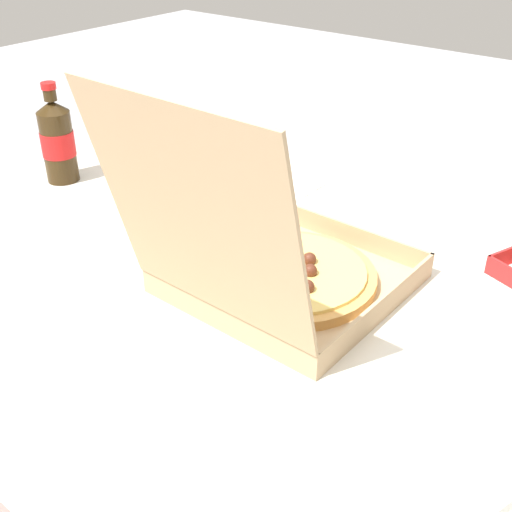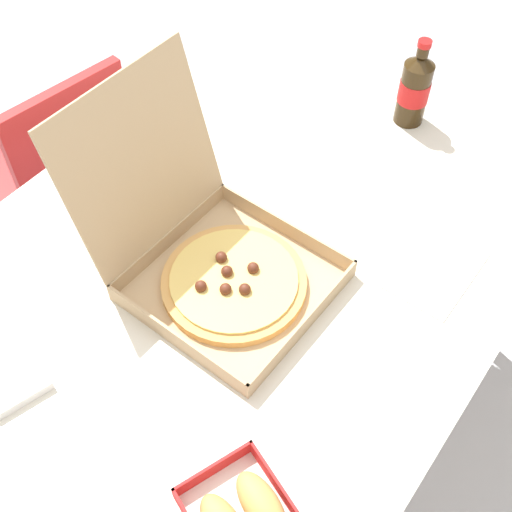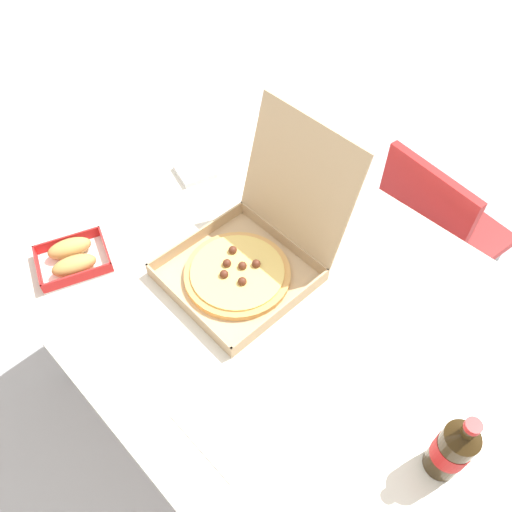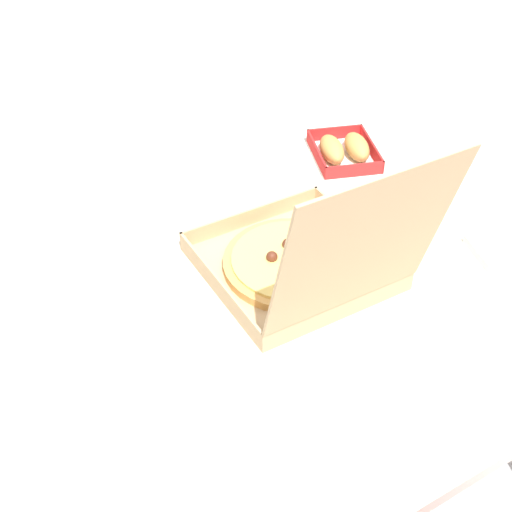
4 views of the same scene
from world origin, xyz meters
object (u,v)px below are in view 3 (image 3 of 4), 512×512
(chair, at_px, (433,231))
(paper_menu, at_px, (224,424))
(pizza_box_open, at_px, (249,256))
(bread_side_box, at_px, (72,258))
(cola_bottle, at_px, (453,449))
(napkin_pile, at_px, (195,171))

(chair, distance_m, paper_menu, 1.14)
(pizza_box_open, height_order, paper_menu, pizza_box_open)
(chair, height_order, paper_menu, chair)
(bread_side_box, height_order, cola_bottle, cola_bottle)
(chair, height_order, napkin_pile, chair)
(chair, distance_m, napkin_pile, 0.90)
(pizza_box_open, bearing_deg, cola_bottle, -6.14)
(pizza_box_open, bearing_deg, chair, 76.12)
(bread_side_box, relative_size, napkin_pile, 2.10)
(pizza_box_open, height_order, cola_bottle, pizza_box_open)
(chair, xyz_separation_m, napkin_pile, (-0.59, -0.61, 0.29))
(chair, bearing_deg, napkin_pile, -134.24)
(chair, xyz_separation_m, bread_side_box, (-0.54, -1.09, 0.31))
(cola_bottle, bearing_deg, pizza_box_open, 173.86)
(cola_bottle, xyz_separation_m, paper_menu, (-0.38, -0.27, -0.09))
(pizza_box_open, xyz_separation_m, paper_menu, (0.28, -0.34, -0.05))
(bread_side_box, height_order, napkin_pile, bread_side_box)
(chair, bearing_deg, cola_bottle, -60.07)
(pizza_box_open, height_order, napkin_pile, pizza_box_open)
(napkin_pile, bearing_deg, pizza_box_open, -19.58)
(cola_bottle, distance_m, napkin_pile, 1.09)
(chair, xyz_separation_m, pizza_box_open, (-0.19, -0.75, 0.33))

